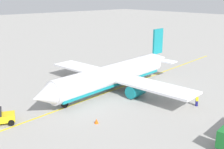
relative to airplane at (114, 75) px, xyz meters
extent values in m
plane|color=#9E9B96|center=(0.49, 0.05, -2.71)|extent=(400.00, 400.00, 0.00)
cylinder|color=white|center=(0.49, 0.05, 0.18)|extent=(25.88, 6.25, 3.78)
cube|color=teal|center=(0.49, 0.05, -0.86)|extent=(24.39, 5.43, 1.06)
cone|color=white|center=(14.66, 1.43, 0.18)|extent=(3.89, 3.96, 3.63)
cone|color=white|center=(-14.40, -1.40, 0.56)|extent=(5.27, 3.68, 3.21)
cube|color=teal|center=(-13.69, -1.33, 4.47)|extent=(3.22, 0.67, 5.20)
cube|color=white|center=(-13.69, -1.33, 0.58)|extent=(3.20, 8.59, 0.24)
cube|color=white|center=(-0.51, -0.05, -0.30)|extent=(7.75, 31.03, 0.36)
cylinder|color=teal|center=(-0.22, 5.20, -1.55)|extent=(3.39, 2.40, 2.10)
cylinder|color=teal|center=(0.79, -5.15, -1.55)|extent=(3.39, 2.40, 2.10)
cylinder|color=#4C4C51|center=(11.12, 1.08, -1.56)|extent=(0.24, 0.24, 1.21)
cylinder|color=black|center=(11.12, 1.08, -2.16)|extent=(1.13, 0.50, 1.10)
cylinder|color=#4C4C51|center=(-1.76, 2.44, -1.56)|extent=(0.24, 0.24, 1.21)
cylinder|color=black|center=(-1.76, 2.44, -2.16)|extent=(1.13, 0.50, 1.10)
cylinder|color=#4C4C51|center=(-1.25, -2.73, -1.56)|extent=(0.24, 0.24, 1.21)
cylinder|color=black|center=(-1.25, -2.73, -2.16)|extent=(1.13, 0.50, 1.10)
cylinder|color=black|center=(4.56, 22.56, -2.16)|extent=(1.13, 0.48, 1.10)
cube|color=yellow|center=(20.45, 0.04, -1.86)|extent=(4.10, 3.27, 0.90)
cylinder|color=black|center=(18.86, -0.36, -2.31)|extent=(0.85, 0.59, 0.80)
cylinder|color=black|center=(19.65, 1.48, -2.31)|extent=(0.85, 0.59, 0.80)
cube|color=navy|center=(-4.48, 14.14, -2.29)|extent=(0.54, 0.53, 0.85)
cube|color=yellow|center=(-4.48, 14.14, -1.56)|extent=(0.63, 0.61, 0.60)
sphere|color=tan|center=(-4.48, 14.14, -1.12)|extent=(0.24, 0.24, 0.24)
cone|color=#F2590F|center=(10.91, 8.50, -2.38)|extent=(0.59, 0.59, 0.66)
cube|color=yellow|center=(0.49, 0.05, -2.71)|extent=(78.77, 7.96, 0.01)
camera|label=1|loc=(32.25, 35.28, 14.01)|focal=44.80mm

